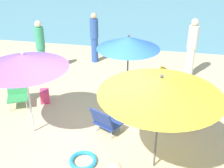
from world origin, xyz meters
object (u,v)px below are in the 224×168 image
object	(u,v)px
person_d	(41,47)
umbrella_blue	(128,43)
swim_ring	(83,161)
person_b	(94,37)
beach_chair_d	(160,78)
beach_chair_c	(174,112)
beach_chair_b	(17,92)
beach_bag	(45,96)
person_a	(192,48)
umbrella_yellow	(161,86)
umbrella_purple	(23,61)
beach_chair_a	(105,121)

from	to	relation	value
person_d	umbrella_blue	bearing A→B (deg)	-56.21
person_d	swim_ring	bearing A→B (deg)	-86.80
person_b	beach_chair_d	bearing A→B (deg)	-24.37
umbrella_blue	beach_chair_c	bearing A→B (deg)	-26.91
beach_chair_b	beach_bag	bearing A→B (deg)	87.82
swim_ring	umbrella_blue	bearing A→B (deg)	77.93
person_d	beach_bag	size ratio (longest dim) A/B	5.02
umbrella_blue	beach_bag	xyz separation A→B (m)	(-2.16, -0.31, -1.53)
person_a	beach_bag	size ratio (longest dim) A/B	5.45
umbrella_blue	beach_chair_d	size ratio (longest dim) A/B	2.80
beach_bag	umbrella_blue	bearing A→B (deg)	8.22
beach_chair_b	umbrella_yellow	bearing A→B (deg)	41.16
person_a	beach_chair_c	bearing A→B (deg)	-154.68
person_a	swim_ring	xyz separation A→B (m)	(-2.15, -4.41, -0.91)
umbrella_purple	person_b	world-z (taller)	umbrella_purple
umbrella_blue	umbrella_purple	bearing A→B (deg)	-139.69
beach_chair_c	beach_bag	bearing A→B (deg)	15.61
umbrella_yellow	swim_ring	world-z (taller)	umbrella_yellow
beach_chair_b	person_a	size ratio (longest dim) A/B	0.40
person_b	beach_bag	world-z (taller)	person_b
umbrella_blue	person_b	distance (m)	3.21
umbrella_blue	umbrella_yellow	bearing A→B (deg)	-68.38
umbrella_purple	person_a	world-z (taller)	umbrella_purple
person_a	umbrella_blue	bearing A→B (deg)	175.90
person_a	umbrella_purple	bearing A→B (deg)	170.59
beach_chair_a	person_a	xyz separation A→B (m)	(1.93, 3.43, 0.61)
umbrella_purple	beach_bag	xyz separation A→B (m)	(-0.28, 1.28, -1.55)
beach_chair_b	umbrella_purple	bearing A→B (deg)	16.19
umbrella_yellow	beach_chair_d	distance (m)	3.53
umbrella_purple	beach_chair_b	world-z (taller)	umbrella_purple
beach_chair_a	beach_chair_c	bearing A→B (deg)	-35.50
person_a	beach_bag	distance (m)	4.56
person_d	beach_chair_d	bearing A→B (deg)	-36.05
beach_chair_b	beach_chair_d	distance (m)	3.95
beach_chair_c	person_a	xyz separation A→B (m)	(0.44, 2.68, 0.65)
umbrella_purple	swim_ring	xyz separation A→B (m)	(1.38, -0.75, -1.68)
beach_chair_d	person_a	world-z (taller)	person_a
umbrella_purple	person_d	size ratio (longest dim) A/B	1.13
umbrella_purple	beach_chair_a	distance (m)	2.13
umbrella_yellow	person_b	xyz separation A→B (m)	(-2.42, 4.86, -0.84)
beach_chair_c	swim_ring	world-z (taller)	beach_chair_c
umbrella_yellow	beach_bag	distance (m)	3.87
beach_chair_b	swim_ring	world-z (taller)	beach_chair_b
beach_chair_b	person_b	world-z (taller)	person_b
beach_bag	umbrella_purple	bearing A→B (deg)	-77.69
person_b	person_d	world-z (taller)	person_b
beach_chair_b	person_d	world-z (taller)	person_d
beach_chair_c	person_b	distance (m)	4.36
person_d	swim_ring	size ratio (longest dim) A/B	3.11
beach_bag	swim_ring	bearing A→B (deg)	-50.75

